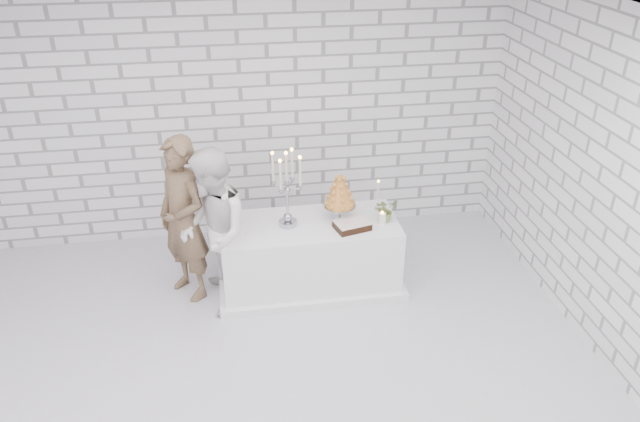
{
  "coord_description": "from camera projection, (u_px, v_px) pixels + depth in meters",
  "views": [
    {
      "loc": [
        -0.18,
        -4.13,
        3.85
      ],
      "look_at": [
        0.64,
        0.92,
        1.05
      ],
      "focal_mm": 34.44,
      "sensor_mm": 36.0,
      "label": 1
    }
  ],
  "objects": [
    {
      "name": "ground",
      "position": [
        266.0,
        369.0,
        5.44
      ],
      "size": [
        6.0,
        5.0,
        0.01
      ],
      "primitive_type": "cube",
      "color": "silver",
      "rests_on": "ground"
    },
    {
      "name": "ceiling",
      "position": [
        246.0,
        24.0,
        4.01
      ],
      "size": [
        6.0,
        5.0,
        0.01
      ],
      "primitive_type": "cube",
      "color": "white",
      "rests_on": "ground"
    },
    {
      "name": "wall_back",
      "position": [
        242.0,
        114.0,
        6.89
      ],
      "size": [
        6.0,
        0.01,
        3.0
      ],
      "primitive_type": "cube",
      "color": "white",
      "rests_on": "ground"
    },
    {
      "name": "wall_right",
      "position": [
        615.0,
        195.0,
        5.14
      ],
      "size": [
        0.01,
        5.0,
        3.0
      ],
      "primitive_type": "cube",
      "color": "white",
      "rests_on": "ground"
    },
    {
      "name": "cake_table",
      "position": [
        310.0,
        254.0,
        6.4
      ],
      "size": [
        1.8,
        0.8,
        0.75
      ],
      "primitive_type": "cube",
      "color": "white",
      "rests_on": "ground"
    },
    {
      "name": "groom",
      "position": [
        183.0,
        220.0,
        6.05
      ],
      "size": [
        0.72,
        0.75,
        1.73
      ],
      "primitive_type": "imported",
      "rotation": [
        0.0,
        0.0,
        -0.89
      ],
      "color": "brown",
      "rests_on": "ground"
    },
    {
      "name": "bride",
      "position": [
        214.0,
        233.0,
        5.88
      ],
      "size": [
        0.7,
        0.87,
        1.69
      ],
      "primitive_type": "imported",
      "rotation": [
        0.0,
        0.0,
        -1.5
      ],
      "color": "white",
      "rests_on": "ground"
    },
    {
      "name": "candelabra",
      "position": [
        287.0,
        189.0,
        6.0
      ],
      "size": [
        0.4,
        0.4,
        0.81
      ],
      "primitive_type": null,
      "rotation": [
        0.0,
        0.0,
        0.27
      ],
      "color": "#9B9CA6",
      "rests_on": "cake_table"
    },
    {
      "name": "croquembouche",
      "position": [
        340.0,
        196.0,
        6.18
      ],
      "size": [
        0.38,
        0.38,
        0.52
      ],
      "primitive_type": null,
      "rotation": [
        0.0,
        0.0,
        -0.16
      ],
      "color": "#B06A26",
      "rests_on": "cake_table"
    },
    {
      "name": "chocolate_cake",
      "position": [
        352.0,
        225.0,
        6.11
      ],
      "size": [
        0.38,
        0.31,
        0.08
      ],
      "primitive_type": "cube",
      "rotation": [
        0.0,
        0.0,
        0.25
      ],
      "color": "black",
      "rests_on": "cake_table"
    },
    {
      "name": "pillar_candle",
      "position": [
        382.0,
        218.0,
        6.19
      ],
      "size": [
        0.1,
        0.1,
        0.12
      ],
      "primitive_type": "cylinder",
      "rotation": [
        0.0,
        0.0,
        -0.32
      ],
      "color": "white",
      "rests_on": "cake_table"
    },
    {
      "name": "extra_taper",
      "position": [
        378.0,
        196.0,
        6.41
      ],
      "size": [
        0.07,
        0.07,
        0.32
      ],
      "primitive_type": "cylinder",
      "rotation": [
        0.0,
        0.0,
        -0.27
      ],
      "color": "beige",
      "rests_on": "cake_table"
    },
    {
      "name": "flowers",
      "position": [
        386.0,
        210.0,
        6.21
      ],
      "size": [
        0.27,
        0.25,
        0.25
      ],
      "primitive_type": "imported",
      "rotation": [
        0.0,
        0.0,
        0.28
      ],
      "color": "#426838",
      "rests_on": "cake_table"
    }
  ]
}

